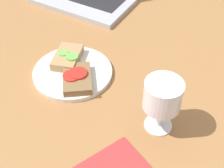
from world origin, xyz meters
TOP-DOWN VIEW (x-y plane):
  - wooden_table at (0.00, 0.00)cm, footprint 140.00×140.00cm
  - plate at (-11.53, -4.40)cm, footprint 22.21×22.21cm
  - sandwich_with_cucumber at (-15.14, -1.53)cm, footprint 9.68×12.20cm
  - sandwich_with_tomato at (-7.94, -7.27)cm, footprint 12.61×13.42cm
  - wine_glass at (16.69, -9.24)cm, footprint 8.57×8.57cm

SIDE VIEW (x-z plane):
  - wooden_table at x=0.00cm, z-range 0.00..3.00cm
  - plate at x=-11.53cm, z-range 3.00..4.27cm
  - sandwich_with_tomato at x=-7.94cm, z-range 4.11..6.74cm
  - sandwich_with_cucumber at x=-15.14cm, z-range 4.09..7.02cm
  - wine_glass at x=16.69cm, z-range 5.82..19.82cm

